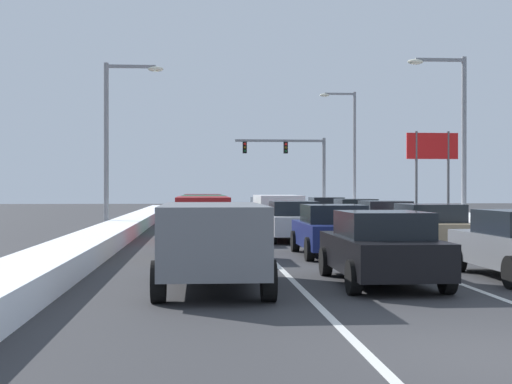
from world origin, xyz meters
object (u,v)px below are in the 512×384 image
Objects in this scene: suv_green_left_lane_fourth at (203,209)px; street_lamp_right_mid at (456,127)px; sedan_tan_left_lane_second at (202,231)px; suv_red_left_lane_third at (203,214)px; traffic_light_gantry at (296,158)px; sedan_tan_right_lane_second at (428,228)px; suv_gray_left_lane_nearest at (212,238)px; sedan_navy_center_lane_second at (332,230)px; roadside_sign_right at (432,155)px; sedan_black_center_lane_nearest at (381,247)px; sedan_charcoal_center_lane_fifth at (266,211)px; street_lamp_right_far at (350,143)px; suv_maroon_left_lane_fifth at (203,206)px; sedan_silver_center_lane_third at (293,221)px; suv_white_center_lane_fourth at (278,209)px; street_lamp_left_mid at (115,130)px; sedan_green_right_lane_fourth at (355,215)px; sedan_maroon_right_lane_fifth at (326,211)px; sedan_red_right_lane_third at (384,220)px.

suv_green_left_lane_fourth is 11.96m from street_lamp_right_mid.
street_lamp_right_mid reaches higher than sedan_tan_left_lane_second.
traffic_light_gantry is at bearing 76.66° from suv_red_left_lane_third.
sedan_tan_right_lane_second is 10.28m from suv_gray_left_lane_nearest.
sedan_navy_center_lane_second is 0.82× the size of roadside_sign_right.
suv_red_left_lane_third is (-3.63, 13.21, 0.25)m from sedan_black_center_lane_nearest.
roadside_sign_right is (10.56, 3.91, 3.25)m from sedan_charcoal_center_lane_fifth.
suv_green_left_lane_fourth is (-3.71, 12.87, 0.25)m from sedan_navy_center_lane_second.
suv_gray_left_lane_nearest is at bearing -117.36° from sedan_navy_center_lane_second.
traffic_light_gantry is (7.80, 26.96, 3.48)m from suv_green_left_lane_fourth.
sedan_black_center_lane_nearest is 0.50× the size of street_lamp_right_far.
traffic_light_gantry is at bearing 84.79° from sedan_black_center_lane_nearest.
sedan_black_center_lane_nearest is 31.63m from roadside_sign_right.
suv_green_left_lane_fourth reaches higher than sedan_black_center_lane_nearest.
roadside_sign_right reaches higher than sedan_navy_center_lane_second.
suv_maroon_left_lane_fifth is at bearing 171.81° from sedan_charcoal_center_lane_fifth.
sedan_silver_center_lane_third is 0.92× the size of suv_green_left_lane_fourth.
roadside_sign_right is at bearing 43.10° from suv_white_center_lane_fourth.
suv_gray_left_lane_nearest is 40.55m from street_lamp_right_far.
street_lamp_right_far reaches higher than sedan_silver_center_lane_third.
street_lamp_left_mid is at bearing 174.44° from street_lamp_right_mid.
sedan_green_right_lane_fourth is at bearing -47.25° from suv_maroon_left_lane_fifth.
suv_green_left_lane_fourth reaches higher than sedan_charcoal_center_lane_fifth.
sedan_green_right_lane_fourth is at bearing 89.34° from sedan_tan_right_lane_second.
sedan_maroon_right_lane_fifth is 1.00× the size of sedan_charcoal_center_lane_fifth.
suv_red_left_lane_third is at bearing -113.15° from street_lamp_right_far.
suv_green_left_lane_fourth is at bearing -119.40° from street_lamp_right_far.
suv_green_left_lane_fourth is 17.69m from roadside_sign_right.
sedan_silver_center_lane_third is at bearing -76.06° from suv_maroon_left_lane_fifth.
suv_gray_left_lane_nearest is at bearing -105.29° from street_lamp_right_far.
suv_green_left_lane_fourth is (-6.83, 12.13, 0.25)m from sedan_tan_right_lane_second.
sedan_charcoal_center_lane_fifth is 13.04m from suv_red_left_lane_third.
street_lamp_right_far is at bearing -69.87° from traffic_light_gantry.
suv_gray_left_lane_nearest is 33.40m from roadside_sign_right.
suv_white_center_lane_fourth is 1.00× the size of suv_gray_left_lane_nearest.
sedan_black_center_lane_nearest and sedan_charcoal_center_lane_fifth have the same top height.
sedan_black_center_lane_nearest is at bearing -109.46° from roadside_sign_right.
sedan_maroon_right_lane_fifth is at bearing 75.56° from suv_gray_left_lane_nearest.
roadside_sign_right reaches higher than sedan_red_right_lane_third.
street_lamp_right_far reaches higher than suv_red_left_lane_third.
street_lamp_left_mid reaches higher than sedan_red_right_lane_third.
sedan_charcoal_center_lane_fifth is at bearing 89.30° from sedan_silver_center_lane_third.
sedan_red_right_lane_third is at bearing -91.55° from traffic_light_gantry.
suv_white_center_lane_fourth is (-3.48, 1.05, 0.25)m from sedan_green_right_lane_fourth.
roadside_sign_right is (13.98, 30.19, 3.00)m from suv_gray_left_lane_nearest.
sedan_navy_center_lane_second is at bearing -124.91° from street_lamp_right_mid.
roadside_sign_right reaches higher than sedan_green_right_lane_fourth.
sedan_silver_center_lane_third is 20.26m from roadside_sign_right.
sedan_tan_left_lane_second is (-3.60, -19.68, 0.00)m from sedan_charcoal_center_lane_fifth.
street_lamp_right_far is at bearing 111.02° from roadside_sign_right.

